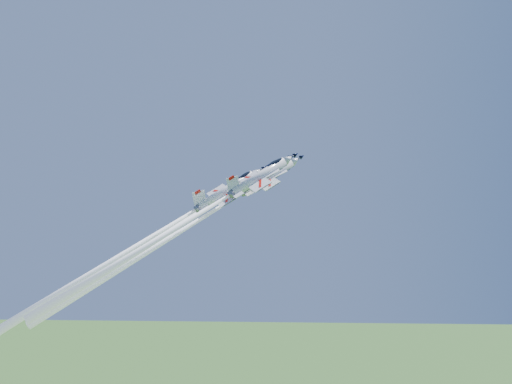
{
  "coord_description": "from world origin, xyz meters",
  "views": [
    {
      "loc": [
        4.9,
        -121.22,
        100.79
      ],
      "look_at": [
        0.0,
        0.0,
        99.58
      ],
      "focal_mm": 40.0,
      "sensor_mm": 36.0,
      "label": 1
    }
  ],
  "objects_px": {
    "jet_left": "(194,216)",
    "jet_right": "(176,228)",
    "jet_lead": "(180,232)",
    "jet_slot": "(140,244)"
  },
  "relations": [
    {
      "from": "jet_right",
      "to": "jet_left",
      "type": "bearing_deg",
      "value": 147.3
    },
    {
      "from": "jet_right",
      "to": "jet_lead",
      "type": "bearing_deg",
      "value": 161.05
    },
    {
      "from": "jet_left",
      "to": "jet_right",
      "type": "xyz_separation_m",
      "value": [
        -1.88,
        -11.88,
        -1.9
      ]
    },
    {
      "from": "jet_lead",
      "to": "jet_left",
      "type": "relative_size",
      "value": 1.2
    },
    {
      "from": "jet_lead",
      "to": "jet_left",
      "type": "xyz_separation_m",
      "value": [
        2.58,
        3.41,
        3.28
      ]
    },
    {
      "from": "jet_lead",
      "to": "jet_right",
      "type": "distance_m",
      "value": 8.6
    },
    {
      "from": "jet_lead",
      "to": "jet_left",
      "type": "height_order",
      "value": "jet_left"
    },
    {
      "from": "jet_right",
      "to": "jet_slot",
      "type": "height_order",
      "value": "jet_right"
    },
    {
      "from": "jet_left",
      "to": "jet_right",
      "type": "bearing_deg",
      "value": -32.7
    },
    {
      "from": "jet_lead",
      "to": "jet_slot",
      "type": "xyz_separation_m",
      "value": [
        -7.32,
        -5.13,
        -2.15
      ]
    }
  ]
}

